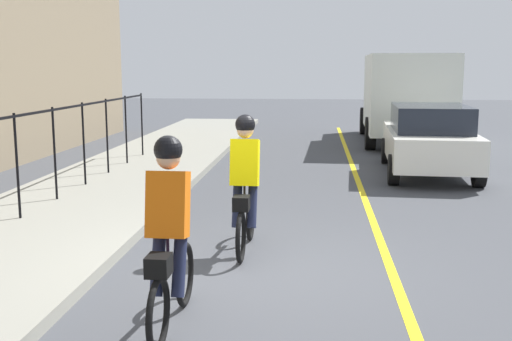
{
  "coord_description": "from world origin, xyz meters",
  "views": [
    {
      "loc": [
        -7.25,
        -0.65,
        2.44
      ],
      "look_at": [
        1.33,
        0.15,
        1.0
      ],
      "focal_mm": 44.04,
      "sensor_mm": 36.0,
      "label": 1
    }
  ],
  "objects_px": {
    "cyclist_follow": "(245,185)",
    "patrol_sedan": "(429,138)",
    "box_truck_background": "(404,94)",
    "cyclist_lead": "(169,235)"
  },
  "relations": [
    {
      "from": "cyclist_follow",
      "to": "patrol_sedan",
      "type": "bearing_deg",
      "value": -27.61
    },
    {
      "from": "cyclist_follow",
      "to": "box_truck_background",
      "type": "xyz_separation_m",
      "value": [
        12.46,
        -3.72,
        0.64
      ]
    },
    {
      "from": "box_truck_background",
      "to": "cyclist_follow",
      "type": "bearing_deg",
      "value": 165.38
    },
    {
      "from": "box_truck_background",
      "to": "patrol_sedan",
      "type": "bearing_deg",
      "value": 179.62
    },
    {
      "from": "patrol_sedan",
      "to": "box_truck_background",
      "type": "distance_m",
      "value": 6.07
    },
    {
      "from": "cyclist_lead",
      "to": "cyclist_follow",
      "type": "bearing_deg",
      "value": -8.7
    },
    {
      "from": "cyclist_lead",
      "to": "patrol_sedan",
      "type": "height_order",
      "value": "cyclist_lead"
    },
    {
      "from": "patrol_sedan",
      "to": "box_truck_background",
      "type": "relative_size",
      "value": 0.66
    },
    {
      "from": "cyclist_lead",
      "to": "box_truck_background",
      "type": "relative_size",
      "value": 0.27
    },
    {
      "from": "cyclist_follow",
      "to": "patrol_sedan",
      "type": "distance_m",
      "value": 7.31
    }
  ]
}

